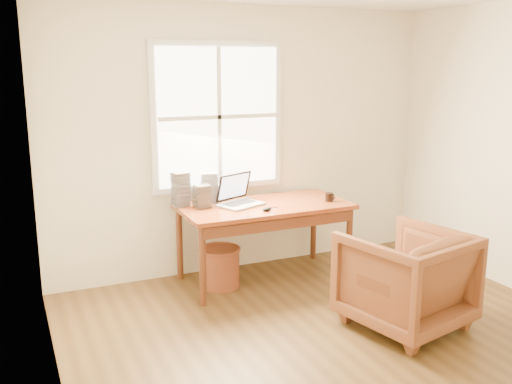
% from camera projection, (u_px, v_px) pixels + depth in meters
% --- Properties ---
extents(room_shell, '(4.04, 4.54, 2.64)m').
position_uv_depth(room_shell, '(366.00, 176.00, 3.79)').
color(room_shell, brown).
rests_on(room_shell, ground).
extents(desk, '(1.60, 0.80, 0.04)m').
position_uv_depth(desk, '(264.00, 206.00, 5.39)').
color(desk, brown).
rests_on(desk, room_shell).
extents(armchair, '(1.01, 1.03, 0.79)m').
position_uv_depth(armchair, '(405.00, 279.00, 4.48)').
color(armchair, brown).
rests_on(armchair, room_shell).
extents(wicker_stool, '(0.46, 0.46, 0.37)m').
position_uv_depth(wicker_stool, '(220.00, 268.00, 5.32)').
color(wicker_stool, brown).
rests_on(wicker_stool, room_shell).
extents(laptop, '(0.55, 0.56, 0.31)m').
position_uv_depth(laptop, '(241.00, 190.00, 5.28)').
color(laptop, '#ABADB2').
rests_on(laptop, desk).
extents(mouse, '(0.11, 0.08, 0.03)m').
position_uv_depth(mouse, '(267.00, 209.00, 5.13)').
color(mouse, black).
rests_on(mouse, desk).
extents(coffee_mug, '(0.09, 0.09, 0.09)m').
position_uv_depth(coffee_mug, '(329.00, 197.00, 5.48)').
color(coffee_mug, black).
rests_on(coffee_mug, desk).
extents(cd_stack_a, '(0.17, 0.16, 0.29)m').
position_uv_depth(cd_stack_a, '(209.00, 188.00, 5.41)').
color(cd_stack_a, '#B7BBC3').
rests_on(cd_stack_a, desk).
extents(cd_stack_b, '(0.15, 0.13, 0.21)m').
position_uv_depth(cd_stack_b, '(202.00, 196.00, 5.23)').
color(cd_stack_b, black).
rests_on(cd_stack_b, desk).
extents(cd_stack_c, '(0.16, 0.15, 0.32)m').
position_uv_depth(cd_stack_c, '(181.00, 190.00, 5.27)').
color(cd_stack_c, gray).
rests_on(cd_stack_c, desk).
extents(cd_stack_d, '(0.16, 0.15, 0.16)m').
position_uv_depth(cd_stack_d, '(219.00, 192.00, 5.52)').
color(cd_stack_d, silver).
rests_on(cd_stack_d, desk).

